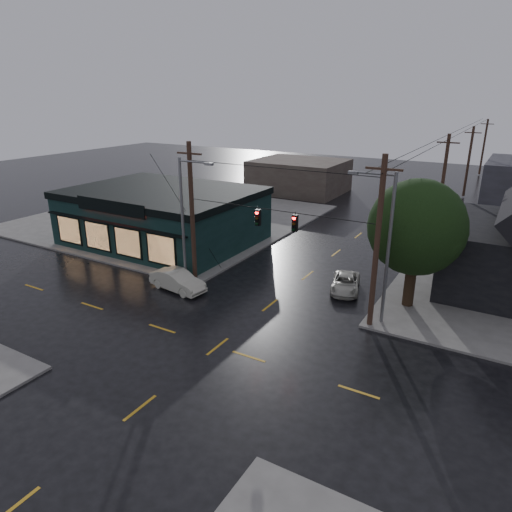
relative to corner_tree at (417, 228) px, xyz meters
The scene contains 15 objects.
ground_plane 14.03m from the corner_tree, 127.08° to the right, with size 160.00×160.00×0.00m, color black.
sidewalk_nw 29.92m from the corner_tree, 160.87° to the left, with size 28.00×28.00×0.15m, color #63605C.
pizza_shop 23.14m from the corner_tree, behind, with size 16.30×12.34×4.90m.
corner_tree is the anchor object (origin of this frame).
utility_pole_nw 15.76m from the corner_tree, 164.96° to the right, with size 2.00×0.32×10.15m, color #352017, non-canonical shape.
utility_pole_ne 6.72m from the corner_tree, 108.93° to the right, with size 2.00×0.32×10.15m, color #352017, non-canonical shape.
utility_pole_far_a 18.49m from the corner_tree, 94.28° to the left, with size 2.00×0.32×9.65m, color #352017, non-canonical shape.
utility_pole_far_b 38.05m from the corner_tree, 92.01° to the left, with size 2.00×0.32×9.15m, color #352017, non-canonical shape.
utility_pole_far_c 57.91m from the corner_tree, 91.31° to the left, with size 2.00×0.32×9.15m, color #352017, non-canonical shape.
span_signal_assembly 8.64m from the corner_tree, 153.52° to the right, with size 13.00×0.48×1.23m.
streetlight_nw 16.22m from the corner_tree, 162.72° to the right, with size 5.40×0.30×9.15m, color gray, non-canonical shape.
streetlight_ne 6.26m from the corner_tree, 104.59° to the right, with size 5.40×0.30×9.15m, color gray, non-canonical shape.
bg_building_west 36.95m from the corner_tree, 126.35° to the left, with size 12.00×10.00×4.40m, color #3D302C.
sedan_cream 16.27m from the corner_tree, 159.40° to the right, with size 1.53×4.38×1.44m, color beige.
suv_silver 6.50m from the corner_tree, behind, with size 1.86×4.04×1.12m, color #B8B7AA.
Camera 1 is at (12.88, -17.84, 13.15)m, focal length 32.00 mm.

